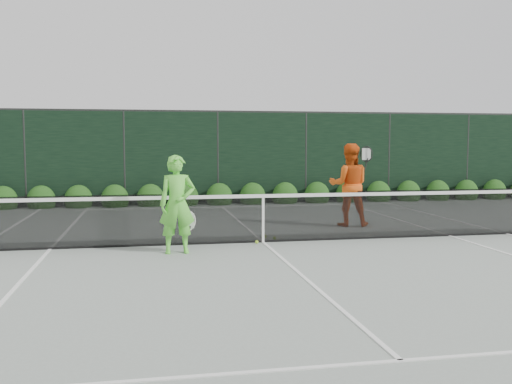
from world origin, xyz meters
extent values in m
plane|color=gray|center=(0.00, 0.00, 0.00)|extent=(80.00, 80.00, 0.00)
cube|color=black|center=(-4.20, 0.00, 0.51)|extent=(4.40, 0.01, 1.02)
cube|color=black|center=(0.00, 0.00, 0.48)|extent=(4.00, 0.01, 0.96)
cube|color=black|center=(4.20, 0.00, 0.51)|extent=(4.40, 0.01, 1.02)
cube|color=white|center=(0.00, 0.00, 0.94)|extent=(12.80, 0.03, 0.07)
cube|color=black|center=(0.00, 0.00, 0.02)|extent=(12.80, 0.02, 0.04)
cube|color=white|center=(0.00, 0.00, 0.46)|extent=(0.05, 0.03, 0.91)
imported|color=#61DA3F|center=(-1.76, -0.79, 0.90)|extent=(0.67, 0.46, 1.79)
torus|color=white|center=(-1.56, -0.69, 0.57)|extent=(0.29, 0.12, 0.30)
cylinder|color=black|center=(-1.56, -0.69, 0.33)|extent=(0.10, 0.03, 0.30)
imported|color=#E15313|center=(2.49, 1.86, 1.00)|extent=(1.13, 0.97, 1.99)
torus|color=black|center=(2.84, 1.66, 1.74)|extent=(0.27, 0.19, 0.30)
cylinder|color=black|center=(2.84, 1.66, 1.50)|extent=(0.10, 0.03, 0.30)
cube|color=white|center=(5.49, 0.00, 0.01)|extent=(0.06, 23.77, 0.01)
cube|color=white|center=(-4.12, 0.00, 0.01)|extent=(0.06, 23.77, 0.01)
cube|color=white|center=(4.12, 0.00, 0.01)|extent=(0.06, 23.77, 0.01)
cube|color=white|center=(0.00, 11.88, 0.01)|extent=(11.03, 0.06, 0.01)
cube|color=white|center=(0.00, 6.40, 0.01)|extent=(8.23, 0.06, 0.01)
cube|color=white|center=(0.00, -6.40, 0.01)|extent=(8.23, 0.06, 0.01)
cube|color=white|center=(0.00, 0.00, 0.01)|extent=(0.06, 12.80, 0.01)
cube|color=black|center=(0.00, 7.50, 1.50)|extent=(32.00, 0.06, 3.00)
cube|color=#262826|center=(0.00, 7.50, 3.03)|extent=(32.00, 0.06, 0.06)
cylinder|color=#262826|center=(-6.00, 7.50, 1.50)|extent=(0.08, 0.08, 3.00)
cylinder|color=#262826|center=(-3.00, 7.50, 1.50)|extent=(0.08, 0.08, 3.00)
cylinder|color=#262826|center=(0.00, 7.50, 1.50)|extent=(0.08, 0.08, 3.00)
cylinder|color=#262826|center=(3.00, 7.50, 1.50)|extent=(0.08, 0.08, 3.00)
cylinder|color=#262826|center=(6.00, 7.50, 1.50)|extent=(0.08, 0.08, 3.00)
cylinder|color=#262826|center=(9.00, 7.50, 1.50)|extent=(0.08, 0.08, 3.00)
ellipsoid|color=#113B10|center=(-6.60, 7.15, 0.23)|extent=(0.86, 0.65, 0.94)
ellipsoid|color=#113B10|center=(-5.50, 7.15, 0.23)|extent=(0.86, 0.65, 0.94)
ellipsoid|color=#113B10|center=(-4.40, 7.15, 0.23)|extent=(0.86, 0.65, 0.94)
ellipsoid|color=#113B10|center=(-3.30, 7.15, 0.23)|extent=(0.86, 0.65, 0.94)
ellipsoid|color=#113B10|center=(-2.20, 7.15, 0.23)|extent=(0.86, 0.65, 0.94)
ellipsoid|color=#113B10|center=(-1.10, 7.15, 0.23)|extent=(0.86, 0.65, 0.94)
ellipsoid|color=#113B10|center=(0.00, 7.15, 0.23)|extent=(0.86, 0.65, 0.94)
ellipsoid|color=#113B10|center=(1.10, 7.15, 0.23)|extent=(0.86, 0.65, 0.94)
ellipsoid|color=#113B10|center=(2.20, 7.15, 0.23)|extent=(0.86, 0.65, 0.94)
ellipsoid|color=#113B10|center=(3.30, 7.15, 0.23)|extent=(0.86, 0.65, 0.94)
ellipsoid|color=#113B10|center=(4.40, 7.15, 0.23)|extent=(0.86, 0.65, 0.94)
ellipsoid|color=#113B10|center=(5.50, 7.15, 0.23)|extent=(0.86, 0.65, 0.94)
ellipsoid|color=#113B10|center=(6.60, 7.15, 0.23)|extent=(0.86, 0.65, 0.94)
ellipsoid|color=#113B10|center=(7.70, 7.15, 0.23)|extent=(0.86, 0.65, 0.94)
ellipsoid|color=#113B10|center=(8.80, 7.15, 0.23)|extent=(0.86, 0.65, 0.94)
ellipsoid|color=#113B10|center=(9.90, 7.15, 0.23)|extent=(0.86, 0.65, 0.94)
sphere|color=#B6E833|center=(-0.16, -0.13, 0.03)|extent=(0.07, 0.07, 0.07)
sphere|color=#B6E833|center=(0.15, 0.53, 0.03)|extent=(0.07, 0.07, 0.07)
sphere|color=#B6E833|center=(0.30, 0.28, 0.03)|extent=(0.07, 0.07, 0.07)
camera|label=1|loc=(-2.28, -11.17, 2.02)|focal=40.00mm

